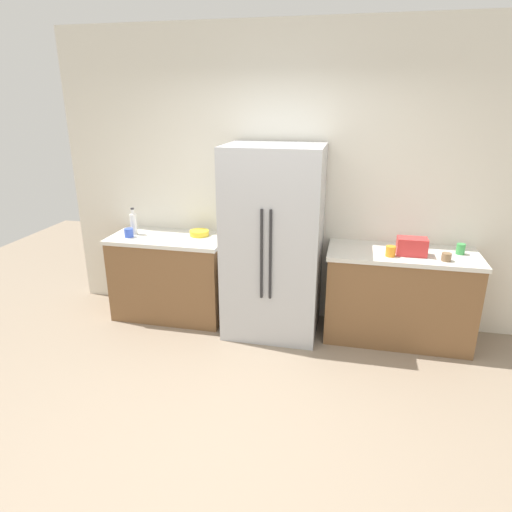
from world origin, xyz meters
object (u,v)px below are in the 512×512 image
cup_d (391,251)px  bowl_a (199,233)px  bottle_a (134,223)px  cup_a (446,257)px  refrigerator (273,243)px  cup_c (461,249)px  cup_b (129,233)px  toaster (412,246)px

cup_d → bowl_a: size_ratio=0.48×
bottle_a → cup_a: bottle_a is taller
refrigerator → bottle_a: refrigerator is taller
refrigerator → bowl_a: refrigerator is taller
cup_c → bowl_a: (-2.52, 0.04, -0.02)m
cup_a → bottle_a: bearing=176.8°
bottle_a → cup_c: (3.20, 0.05, -0.07)m
bottle_a → cup_b: bearing=-92.4°
refrigerator → bottle_a: (-1.49, 0.08, 0.08)m
refrigerator → toaster: bearing=0.7°
bottle_a → cup_a: 3.05m
toaster → bottle_a: size_ratio=0.94×
bottle_a → cup_a: (3.05, -0.17, -0.08)m
cup_a → refrigerator: bearing=176.9°
cup_c → cup_d: 0.66m
cup_c → bowl_a: 2.52m
cup_c → cup_a: bearing=-125.4°
bowl_a → cup_d: bearing=-7.3°
toaster → bottle_a: bearing=178.6°
cup_a → cup_d: size_ratio=0.88×
refrigerator → cup_d: refrigerator is taller
refrigerator → bottle_a: size_ratio=6.55×
cup_a → cup_c: cup_c is taller
bottle_a → cup_d: bottle_a is taller
toaster → cup_d: size_ratio=2.79×
cup_d → bowl_a: cup_d is taller
bottle_a → cup_b: bottle_a is taller
bottle_a → cup_b: size_ratio=3.13×
cup_b → bottle_a: bearing=87.6°
cup_c → cup_d: size_ratio=1.03×
cup_a → cup_c: 0.27m
refrigerator → cup_c: size_ratio=18.94×
bottle_a → cup_a: bearing=-3.2°
cup_c → bowl_a: size_ratio=0.49×
bottle_a → cup_d: (2.58, -0.15, -0.07)m
cup_d → bowl_a: 1.91m
cup_c → cup_d: cup_c is taller
bowl_a → cup_b: bearing=-163.4°
cup_c → bottle_a: bearing=-179.1°
cup_a → cup_b: size_ratio=0.93×
refrigerator → cup_b: size_ratio=20.52×
toaster → cup_a: (0.28, -0.10, -0.04)m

